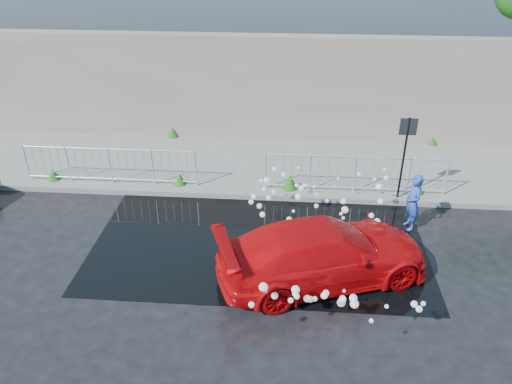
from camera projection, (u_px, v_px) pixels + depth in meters
The scene contains 12 objects.
ground at pixel (235, 262), 11.55m from camera, with size 90.00×90.00×0.00m, color black.
pavement at pixel (253, 165), 15.86m from camera, with size 30.00×4.00×0.15m, color slate.
curb at pixel (247, 195), 14.12m from camera, with size 30.00×0.25×0.16m, color slate.
retaining_wall at pixel (258, 88), 16.89m from camera, with size 30.00×0.60×3.50m, color #6C665B.
puddle at pixel (259, 238), 12.38m from camera, with size 8.00×5.00×0.01m, color black.
sign_post at pixel (405, 145), 13.12m from camera, with size 0.45×0.06×2.50m.
railing_left at pixel (110, 164), 14.38m from camera, with size 5.05×0.05×1.10m.
railing_right at pixel (355, 173), 13.90m from camera, with size 5.05×0.05×1.10m.
weeds at pixel (246, 165), 15.24m from camera, with size 12.17×3.93×0.43m.
water_spray at pixel (321, 235), 11.34m from camera, with size 3.62×5.71×0.98m.
red_car at pixel (324, 253), 10.74m from camera, with size 1.88×4.64×1.35m, color #C1070B.
person at pixel (413, 202), 12.46m from camera, with size 0.54×0.36×1.49m, color #2346B3.
Camera 1 is at (1.22, -9.22, 7.05)m, focal length 35.00 mm.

